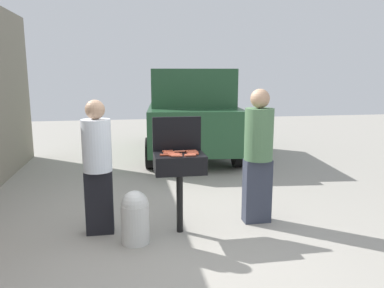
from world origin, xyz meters
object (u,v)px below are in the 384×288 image
Objects in this scene: hot_dog_12 at (169,153)px; hot_dog_1 at (177,155)px; person_left at (97,163)px; hot_dog_7 at (193,154)px; hot_dog_10 at (168,151)px; hot_dog_0 at (192,154)px; bbq_grill at (179,166)px; hot_dog_2 at (174,154)px; hot_dog_8 at (175,155)px; hot_dog_13 at (180,151)px; hot_dog_4 at (190,151)px; hot_dog_6 at (177,156)px; parked_minivan at (190,111)px; hot_dog_15 at (190,155)px; hot_dog_5 at (166,155)px; hot_dog_14 at (192,152)px; hot_dog_3 at (169,152)px; person_right at (258,151)px; propane_tank at (135,216)px; hot_dog_9 at (190,155)px; hot_dog_11 at (193,152)px.

hot_dog_1 is at bearing -49.70° from hot_dog_12.
hot_dog_12 is 0.08× the size of person_left.
hot_dog_7 is 0.36m from hot_dog_10.
hot_dog_0 is 0.33m from hot_dog_10.
hot_dog_0 is (0.14, -0.06, 0.16)m from bbq_grill.
hot_dog_2 is at bearing 1.62° from person_left.
hot_dog_8 and hot_dog_13 have the same top height.
hot_dog_8 is at bearing -135.94° from hot_dog_4.
hot_dog_13 is (0.09, 0.21, 0.00)m from hot_dog_8.
parked_minivan is at bearing 78.58° from hot_dog_6.
hot_dog_12 is 1.00× the size of hot_dog_15.
person_left is at bearing 179.67° from hot_dog_10.
hot_dog_7 and hot_dog_13 have the same top height.
hot_dog_5 is at bearing 164.86° from hot_dog_15.
hot_dog_15 is (-0.04, -0.25, 0.00)m from hot_dog_4.
hot_dog_2 and hot_dog_4 have the same top height.
person_left reaches higher than hot_dog_14.
person_right is at bearing 4.94° from hot_dog_3.
hot_dog_5 is 0.33m from hot_dog_7.
hot_dog_15 is at bearing -25.08° from hot_dog_1.
hot_dog_0 is at bearing 2.97° from person_left.
hot_dog_6 is 0.21× the size of propane_tank.
hot_dog_9 is 1.00× the size of hot_dog_10.
hot_dog_4 is at bearing 31.10° from hot_dog_2.
hot_dog_6 is 0.03× the size of parked_minivan.
hot_dog_3 is 1.00× the size of hot_dog_8.
hot_dog_7 is 0.06m from hot_dog_9.
hot_dog_3 is 0.30m from hot_dog_15.
hot_dog_0 is 4.72m from parked_minivan.
hot_dog_5 is at bearing -2.51° from person_left.
bbq_grill is at bearing 84.59° from parked_minivan.
hot_dog_10 and hot_dog_12 have the same top height.
person_left reaches higher than hot_dog_8.
hot_dog_9 is at bearing 11.39° from hot_dog_6.
hot_dog_4 is at bearing 23.65° from propane_tank.
parked_minivan is at bearing 78.28° from hot_dog_8.
parked_minivan reaches higher than person_left.
bbq_grill is 0.24m from hot_dog_10.
hot_dog_9 is 0.08× the size of person_left.
hot_dog_10 is at bearing 155.54° from hot_dog_11.
hot_dog_0 is 1.00× the size of hot_dog_7.
hot_dog_14 is (0.28, -0.09, 0.00)m from hot_dog_10.
hot_dog_3 is 0.08m from hot_dog_10.
hot_dog_5 is at bearing 147.55° from hot_dog_6.
hot_dog_8 reaches higher than bbq_grill.
hot_dog_7 is 0.08× the size of person_left.
hot_dog_11 is (0.29, -0.13, 0.00)m from hot_dog_10.
hot_dog_3 is (-0.04, 0.10, 0.00)m from hot_dog_2.
hot_dog_6 and hot_dog_14 have the same top height.
hot_dog_8 is at bearing -3.13° from person_left.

